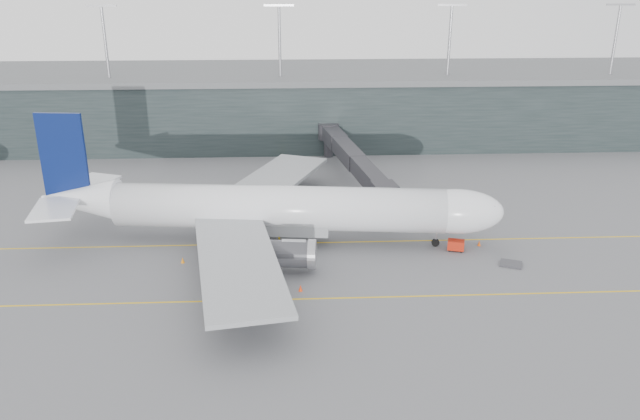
{
  "coord_description": "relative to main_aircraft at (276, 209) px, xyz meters",
  "views": [
    {
      "loc": [
        6.77,
        -83.03,
        34.41
      ],
      "look_at": [
        10.67,
        -4.0,
        4.83
      ],
      "focal_mm": 35.0,
      "sensor_mm": 36.0,
      "label": 1
    }
  ],
  "objects": [
    {
      "name": "uld_c",
      "position": [
        -3.55,
        13.5,
        -3.99
      ],
      "size": [
        2.16,
        1.78,
        1.88
      ],
      "rotation": [
        0.0,
        0.0,
        0.06
      ],
      "color": "#3C3D42",
      "rests_on": "ground"
    },
    {
      "name": "taxiline_lead_main",
      "position": [
        0.31,
        23.59,
        -4.97
      ],
      "size": [
        0.25,
        60.0,
        0.02
      ],
      "primitive_type": "cube",
      "color": "yellow",
      "rests_on": "ground"
    },
    {
      "name": "jet_bridge",
      "position": [
        12.99,
        28.56,
        0.13
      ],
      "size": [
        9.82,
        44.76,
        6.83
      ],
      "rotation": [
        0.0,
        0.0,
        0.14
      ],
      "color": "#2A2A2F",
      "rests_on": "ground"
    },
    {
      "name": "cone_wing_stbd",
      "position": [
        3.0,
        -14.47,
        -4.59
      ],
      "size": [
        0.49,
        0.49,
        0.79
      ],
      "primitive_type": "cone",
      "color": "#EF380D",
      "rests_on": "ground"
    },
    {
      "name": "gse_cart",
      "position": [
        24.04,
        -3.96,
        -4.15
      ],
      "size": [
        2.47,
        1.93,
        1.48
      ],
      "rotation": [
        0.0,
        0.0,
        -0.28
      ],
      "color": "#B5200C",
      "rests_on": "ground"
    },
    {
      "name": "uld_b",
      "position": [
        -5.67,
        16.08,
        -4.02
      ],
      "size": [
        2.21,
        1.87,
        1.82
      ],
      "rotation": [
        0.0,
        0.0,
        0.14
      ],
      "color": "#3C3D42",
      "rests_on": "ground"
    },
    {
      "name": "cone_wing_port",
      "position": [
        2.79,
        13.74,
        -4.67
      ],
      "size": [
        0.39,
        0.39,
        0.62
      ],
      "primitive_type": "cone",
      "color": "orange",
      "rests_on": "ground"
    },
    {
      "name": "taxiline_a",
      "position": [
        -4.69,
        -0.41,
        -4.97
      ],
      "size": [
        160.0,
        0.25,
        0.02
      ],
      "primitive_type": "cube",
      "color": "yellow",
      "rests_on": "ground"
    },
    {
      "name": "baggage_dolly",
      "position": [
        29.97,
        -8.73,
        -4.82
      ],
      "size": [
        3.3,
        3.01,
        0.27
      ],
      "primitive_type": "cube",
      "rotation": [
        0.0,
        0.0,
        -0.39
      ],
      "color": "#39393E",
      "rests_on": "ground"
    },
    {
      "name": "ground",
      "position": [
        -4.69,
        3.59,
        -4.98
      ],
      "size": [
        320.0,
        320.0,
        0.0
      ],
      "primitive_type": "plane",
      "color": "slate",
      "rests_on": "ground"
    },
    {
      "name": "main_aircraft",
      "position": [
        0.0,
        0.0,
        0.0
      ],
      "size": [
        63.3,
        59.13,
        17.74
      ],
      "rotation": [
        0.0,
        0.0,
        -0.11
      ],
      "color": "white",
      "rests_on": "ground"
    },
    {
      "name": "cone_nose",
      "position": [
        27.65,
        -2.54,
        -4.6
      ],
      "size": [
        0.48,
        0.48,
        0.77
      ],
      "primitive_type": "cone",
      "color": "#D2490B",
      "rests_on": "ground"
    },
    {
      "name": "cone_tail",
      "position": [
        -11.97,
        -6.04,
        -4.59
      ],
      "size": [
        0.48,
        0.48,
        0.77
      ],
      "primitive_type": "cone",
      "color": "orange",
      "rests_on": "ground"
    },
    {
      "name": "terminal",
      "position": [
        -4.69,
        61.58,
        2.64
      ],
      "size": [
        240.0,
        36.0,
        29.0
      ],
      "color": "#1E2828",
      "rests_on": "ground"
    },
    {
      "name": "uld_a",
      "position": [
        -8.19,
        13.22,
        -4.06
      ],
      "size": [
        2.06,
        1.71,
        1.76
      ],
      "rotation": [
        0.0,
        0.0,
        -0.09
      ],
      "color": "#3C3D42",
      "rests_on": "ground"
    },
    {
      "name": "taxiline_b",
      "position": [
        -4.69,
        -16.41,
        -4.97
      ],
      "size": [
        160.0,
        0.25,
        0.02
      ],
      "primitive_type": "cube",
      "color": "yellow",
      "rests_on": "ground"
    }
  ]
}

